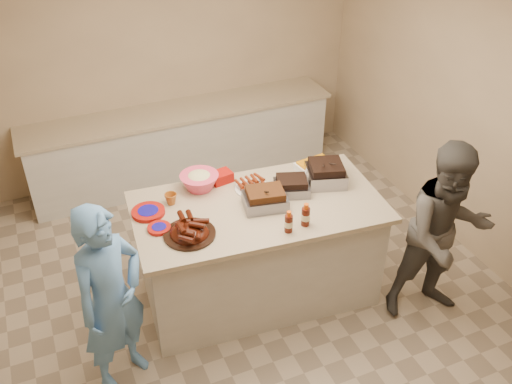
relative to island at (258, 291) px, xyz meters
name	(u,v)px	position (x,y,z in m)	size (l,w,h in m)	color
room	(255,292)	(-0.03, 0.00, 0.00)	(4.50, 5.00, 2.70)	tan
back_counter	(182,144)	(-0.03, 2.20, 0.45)	(3.60, 0.64, 0.90)	#BCB8AF
island	(258,291)	(0.00, 0.00, 0.00)	(2.10, 1.10, 0.99)	#BCB8AF
rib_platter	(190,235)	(-0.65, -0.16, 0.99)	(0.41, 0.41, 0.16)	#421207
pulled_pork_tray	(265,206)	(0.04, -0.04, 0.99)	(0.35, 0.27, 0.11)	#47230F
brisket_tray	(291,192)	(0.34, 0.06, 0.99)	(0.30, 0.25, 0.09)	black
roasting_pan	(325,182)	(0.69, 0.09, 0.99)	(0.33, 0.33, 0.13)	gray
coleslaw_bowl	(200,188)	(-0.37, 0.43, 0.99)	(0.34, 0.34, 0.23)	#DC3D5B
sausage_plate	(252,189)	(0.05, 0.24, 0.99)	(0.31, 0.31, 0.05)	silver
mac_cheese_dish	(315,170)	(0.70, 0.30, 0.99)	(0.33, 0.24, 0.09)	orange
bbq_bottle_a	(288,231)	(0.07, -0.42, 0.99)	(0.06, 0.06, 0.19)	#431209
bbq_bottle_b	(305,225)	(0.23, -0.40, 0.99)	(0.07, 0.07, 0.20)	#431209
mustard_bottle	(246,199)	(-0.06, 0.12, 0.99)	(0.04, 0.04, 0.12)	yellow
sauce_bowl	(251,194)	(0.01, 0.17, 0.99)	(0.12, 0.04, 0.12)	silver
plate_stack_large	(148,214)	(-0.88, 0.24, 0.99)	(0.27, 0.27, 0.03)	#910E08
plate_stack_small	(159,229)	(-0.85, 0.00, 0.99)	(0.19, 0.19, 0.03)	#910E08
plastic_cup	(171,204)	(-0.67, 0.31, 0.99)	(0.11, 0.10, 0.11)	#9A5118
basket_stack	(221,181)	(-0.16, 0.46, 0.99)	(0.19, 0.14, 0.09)	#910E08
guest_blue	(126,373)	(-1.34, -0.43, 0.00)	(0.59, 1.62, 0.39)	#558ACA
guest_gray	(428,306)	(1.34, -0.79, 0.00)	(0.81, 1.67, 0.63)	#4F4B47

